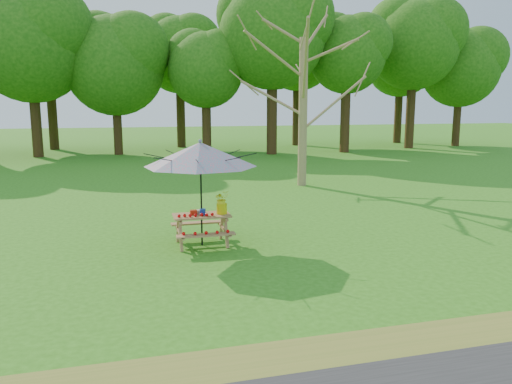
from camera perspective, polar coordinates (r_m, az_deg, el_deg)
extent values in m
plane|color=#2F7316|center=(8.40, -15.03, -11.14)|extent=(120.00, 120.00, 0.00)
cylinder|color=olive|center=(18.45, 5.38, 8.97)|extent=(0.39, 0.39, 5.32)
cube|color=#976644|center=(10.67, -6.24, -2.67)|extent=(1.20, 0.62, 0.04)
cube|color=#976644|center=(10.21, -5.72, -4.92)|extent=(1.20, 0.22, 0.04)
cube|color=#976644|center=(11.27, -6.65, -3.52)|extent=(1.20, 0.22, 0.04)
cylinder|color=black|center=(10.58, -6.29, -0.16)|extent=(0.04, 0.04, 2.25)
cone|color=teal|center=(10.46, -6.37, 4.29)|extent=(2.84, 2.84, 0.51)
sphere|color=teal|center=(10.44, -6.40, 5.82)|extent=(0.08, 0.08, 0.08)
cube|color=#A9240D|center=(10.66, -7.16, -2.32)|extent=(0.14, 0.12, 0.10)
cylinder|color=#1434A6|center=(10.61, -6.11, -2.28)|extent=(0.13, 0.13, 0.13)
cube|color=silver|center=(10.81, -6.69, -2.22)|extent=(0.13, 0.13, 0.07)
cylinder|color=#D6C80B|center=(10.67, -3.93, -1.91)|extent=(0.22, 0.22, 0.22)
imported|color=yellow|center=(10.63, -3.94, -0.75)|extent=(0.36, 0.33, 0.34)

